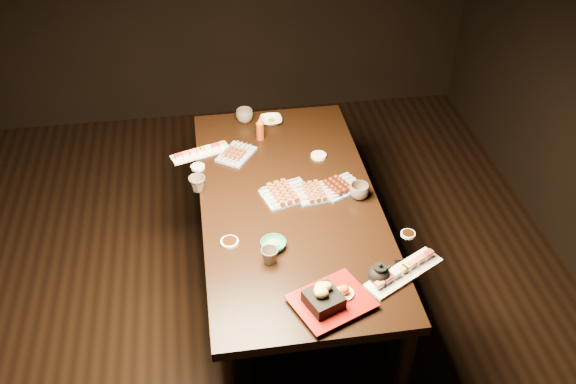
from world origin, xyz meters
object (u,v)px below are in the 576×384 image
object	(u,v)px
sushi_platter_near	(404,270)
condiment_bottle	(260,128)
yakitori_plate_right	(317,191)
sushi_platter_far	(200,151)
yakitori_plate_left	(236,151)
teacup_mid_right	(359,191)
teacup_near_left	(270,256)
teacup_far_right	(245,116)
edamame_bowl_green	(273,245)
yakitori_plate_center	(287,191)
edamame_bowl_cream	(271,120)
dining_table	(289,254)
tempura_tray	(332,295)
teacup_far_left	(197,184)
teapot	(379,272)

from	to	relation	value
sushi_platter_near	condiment_bottle	xyz separation A→B (m)	(-0.50, 1.18, 0.05)
yakitori_plate_right	sushi_platter_far	bearing A→B (deg)	133.55
yakitori_plate_left	teacup_mid_right	world-z (taller)	teacup_mid_right
sushi_platter_far	teacup_near_left	world-z (taller)	teacup_near_left
teacup_far_right	edamame_bowl_green	bearing A→B (deg)	-88.87
yakitori_plate_center	edamame_bowl_cream	size ratio (longest dim) A/B	1.87
dining_table	yakitori_plate_left	xyz separation A→B (m)	(-0.23, 0.45, 0.40)
dining_table	tempura_tray	distance (m)	0.84
dining_table	teacup_far_left	bearing A→B (deg)	143.56
teacup_mid_right	teacup_far_left	bearing A→B (deg)	167.05
edamame_bowl_cream	dining_table	bearing A→B (deg)	-90.36
edamame_bowl_cream	yakitori_plate_left	bearing A→B (deg)	-127.34
dining_table	yakitori_plate_right	bearing A→B (deg)	-5.60
teacup_far_left	yakitori_plate_left	bearing A→B (deg)	51.45
sushi_platter_near	teacup_far_left	bearing A→B (deg)	110.68
yakitori_plate_right	yakitori_plate_center	bearing A→B (deg)	167.31
yakitori_plate_center	teacup_far_left	distance (m)	0.47
yakitori_plate_right	edamame_bowl_green	distance (m)	0.45
sushi_platter_near	sushi_platter_far	size ratio (longest dim) A/B	1.19
yakitori_plate_center	yakitori_plate_left	bearing A→B (deg)	102.60
teapot	yakitori_plate_right	bearing A→B (deg)	77.56
edamame_bowl_green	teapot	distance (m)	0.51
teacup_near_left	teapot	xyz separation A→B (m)	(0.46, -0.19, 0.01)
teacup_far_right	teapot	xyz separation A→B (m)	(0.45, -1.41, 0.01)
edamame_bowl_green	yakitori_plate_center	bearing A→B (deg)	72.26
tempura_tray	teacup_far_right	world-z (taller)	tempura_tray
condiment_bottle	sushi_platter_far	bearing A→B (deg)	-163.95
edamame_bowl_green	sushi_platter_far	bearing A→B (deg)	110.11
yakitori_plate_center	condiment_bottle	bearing A→B (deg)	80.97
yakitori_plate_right	edamame_bowl_green	bearing A→B (deg)	-135.32
edamame_bowl_green	teapot	bearing A→B (deg)	-33.01
teacup_mid_right	condiment_bottle	xyz separation A→B (m)	(-0.44, 0.62, 0.03)
yakitori_plate_right	teacup_mid_right	xyz separation A→B (m)	(0.21, -0.05, 0.01)
teacup_mid_right	teacup_far_left	world-z (taller)	teacup_far_left
yakitori_plate_right	tempura_tray	distance (m)	0.75
sushi_platter_near	yakitori_plate_right	xyz separation A→B (m)	(-0.28, 0.62, 0.00)
tempura_tray	teacup_mid_right	size ratio (longest dim) A/B	3.18
yakitori_plate_right	edamame_bowl_cream	size ratio (longest dim) A/B	1.62
yakitori_plate_right	teapot	world-z (taller)	teapot
yakitori_plate_left	teapot	world-z (taller)	teapot
tempura_tray	yakitori_plate_center	bearing A→B (deg)	73.11
yakitori_plate_left	edamame_bowl_cream	distance (m)	0.39
yakitori_plate_right	teacup_far_left	distance (m)	0.62
edamame_bowl_green	edamame_bowl_cream	xyz separation A→B (m)	(0.13, 1.09, -0.00)
edamame_bowl_cream	sushi_platter_near	bearing A→B (deg)	-72.66
tempura_tray	teacup_near_left	world-z (taller)	tempura_tray
teacup_far_right	dining_table	bearing A→B (deg)	-79.35
yakitori_plate_right	edamame_bowl_cream	xyz separation A→B (m)	(-0.14, 0.73, -0.01)
teacup_mid_right	dining_table	bearing A→B (deg)	176.15
condiment_bottle	teacup_far_right	bearing A→B (deg)	109.22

